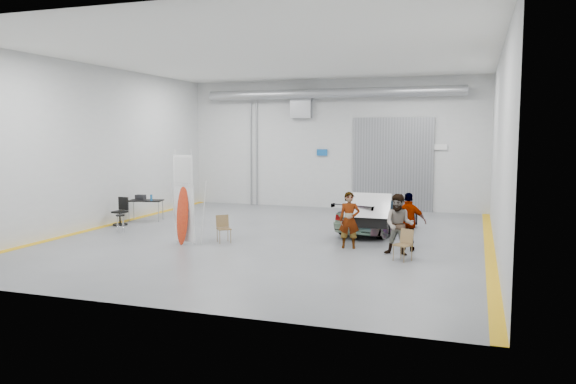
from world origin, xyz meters
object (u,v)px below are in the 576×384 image
(work_table, at_px, (144,200))
(sedan_car, at_px, (378,215))
(folding_chair_near, at_px, (224,234))
(folding_chair_far, at_px, (403,251))
(shop_stool, at_px, (120,224))
(person_a, at_px, (349,220))
(surfboard_display, at_px, (185,207))
(person_b, at_px, (399,225))
(office_chair, at_px, (121,213))
(person_c, at_px, (409,222))

(work_table, bearing_deg, sedan_car, 2.35)
(folding_chair_near, bearing_deg, folding_chair_far, -47.27)
(folding_chair_far, distance_m, shop_stool, 10.10)
(sedan_car, relative_size, folding_chair_near, 4.92)
(person_a, xyz_separation_m, work_table, (-8.98, 2.73, -0.04))
(sedan_car, xyz_separation_m, work_table, (-9.33, -0.38, 0.21))
(surfboard_display, relative_size, shop_stool, 4.72)
(folding_chair_far, bearing_deg, person_b, 134.27)
(folding_chair_near, height_order, office_chair, office_chair)
(person_a, relative_size, surfboard_display, 0.58)
(person_c, bearing_deg, surfboard_display, 10.42)
(shop_stool, bearing_deg, person_a, -0.40)
(folding_chair_near, relative_size, folding_chair_far, 1.00)
(folding_chair_far, bearing_deg, person_a, 173.87)
(folding_chair_near, bearing_deg, person_b, -40.19)
(person_b, height_order, folding_chair_far, person_b)
(sedan_car, bearing_deg, work_table, 16.95)
(work_table, relative_size, office_chair, 1.37)
(person_a, distance_m, surfboard_display, 5.13)
(office_chair, bearing_deg, surfboard_display, -26.75)
(office_chair, bearing_deg, shop_stool, -50.47)
(person_c, distance_m, surfboard_display, 6.88)
(folding_chair_near, xyz_separation_m, shop_stool, (-4.24, 0.48, 0.04))
(person_b, xyz_separation_m, folding_chair_near, (-5.57, 0.09, -0.62))
(person_a, height_order, surfboard_display, surfboard_display)
(person_c, relative_size, folding_chair_near, 2.01)
(work_table, xyz_separation_m, office_chair, (-0.22, -1.28, -0.37))
(person_c, bearing_deg, person_b, 72.92)
(sedan_car, relative_size, person_a, 2.48)
(folding_chair_near, distance_m, folding_chair_far, 5.83)
(shop_stool, bearing_deg, folding_chair_far, -7.35)
(person_a, relative_size, shop_stool, 2.72)
(surfboard_display, bearing_deg, person_c, 27.40)
(person_b, height_order, person_c, person_b)
(sedan_car, distance_m, person_c, 3.29)
(person_a, distance_m, folding_chair_near, 4.07)
(person_c, xyz_separation_m, surfboard_display, (-6.75, -1.31, 0.34))
(folding_chair_far, relative_size, shop_stool, 1.36)
(folding_chair_near, xyz_separation_m, folding_chair_far, (5.77, -0.81, -0.00))
(person_c, bearing_deg, work_table, -14.09)
(sedan_car, height_order, work_table, sedan_car)
(person_a, bearing_deg, sedan_car, 73.49)
(person_a, relative_size, folding_chair_near, 1.99)
(folding_chair_near, bearing_deg, sedan_car, -0.18)
(person_b, relative_size, office_chair, 1.70)
(office_chair, bearing_deg, person_b, -5.27)
(shop_stool, bearing_deg, person_b, -3.32)
(person_a, bearing_deg, folding_chair_near, 175.91)
(sedan_car, bearing_deg, person_a, 98.19)
(person_a, bearing_deg, office_chair, 160.97)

